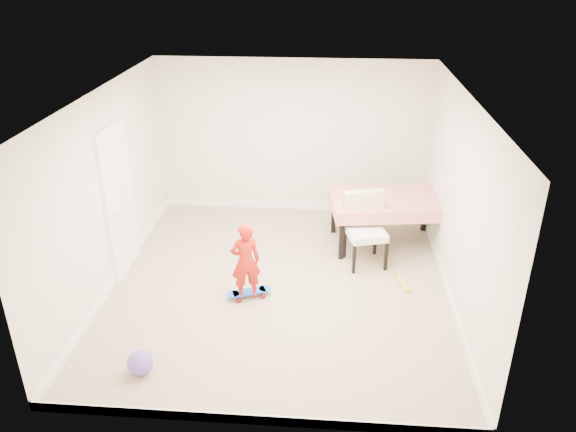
# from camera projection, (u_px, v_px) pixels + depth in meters

# --- Properties ---
(ground) EXTENTS (5.00, 5.00, 0.00)m
(ground) POSITION_uv_depth(u_px,v_px,m) (280.00, 285.00, 7.66)
(ground) COLOR tan
(ground) RESTS_ON ground
(ceiling) EXTENTS (4.50, 5.00, 0.04)m
(ceiling) POSITION_uv_depth(u_px,v_px,m) (278.00, 97.00, 6.54)
(ceiling) COLOR white
(ceiling) RESTS_ON wall_back
(wall_back) EXTENTS (4.50, 0.04, 2.60)m
(wall_back) POSITION_uv_depth(u_px,v_px,m) (293.00, 138.00, 9.32)
(wall_back) COLOR silver
(wall_back) RESTS_ON ground
(wall_front) EXTENTS (4.50, 0.04, 2.60)m
(wall_front) POSITION_uv_depth(u_px,v_px,m) (252.00, 312.00, 4.86)
(wall_front) COLOR silver
(wall_front) RESTS_ON ground
(wall_left) EXTENTS (0.04, 5.00, 2.60)m
(wall_left) POSITION_uv_depth(u_px,v_px,m) (107.00, 192.00, 7.25)
(wall_left) COLOR silver
(wall_left) RESTS_ON ground
(wall_right) EXTENTS (0.04, 5.00, 2.60)m
(wall_right) POSITION_uv_depth(u_px,v_px,m) (458.00, 203.00, 6.93)
(wall_right) COLOR silver
(wall_right) RESTS_ON ground
(door) EXTENTS (0.11, 0.94, 2.11)m
(door) POSITION_uv_depth(u_px,v_px,m) (119.00, 202.00, 7.64)
(door) COLOR white
(door) RESTS_ON ground
(baseboard_back) EXTENTS (4.50, 0.02, 0.12)m
(baseboard_back) POSITION_uv_depth(u_px,v_px,m) (293.00, 205.00, 9.87)
(baseboard_back) COLOR white
(baseboard_back) RESTS_ON ground
(baseboard_front) EXTENTS (4.50, 0.02, 0.12)m
(baseboard_front) POSITION_uv_depth(u_px,v_px,m) (256.00, 419.00, 5.39)
(baseboard_front) COLOR white
(baseboard_front) RESTS_ON ground
(baseboard_left) EXTENTS (0.02, 5.00, 0.12)m
(baseboard_left) POSITION_uv_depth(u_px,v_px,m) (119.00, 274.00, 7.79)
(baseboard_left) COLOR white
(baseboard_left) RESTS_ON ground
(baseboard_right) EXTENTS (0.02, 5.00, 0.12)m
(baseboard_right) POSITION_uv_depth(u_px,v_px,m) (447.00, 288.00, 7.47)
(baseboard_right) COLOR white
(baseboard_right) RESTS_ON ground
(dining_table) EXTENTS (1.79, 1.26, 0.78)m
(dining_table) POSITION_uv_depth(u_px,v_px,m) (385.00, 221.00, 8.56)
(dining_table) COLOR #B7091B
(dining_table) RESTS_ON ground
(dining_chair) EXTENTS (0.72, 0.78, 1.05)m
(dining_chair) POSITION_uv_depth(u_px,v_px,m) (366.00, 231.00, 7.95)
(dining_chair) COLOR silver
(dining_chair) RESTS_ON ground
(skateboard) EXTENTS (0.63, 0.42, 0.09)m
(skateboard) POSITION_uv_depth(u_px,v_px,m) (249.00, 294.00, 7.37)
(skateboard) COLOR blue
(skateboard) RESTS_ON ground
(child) EXTENTS (0.45, 0.37, 1.05)m
(child) POSITION_uv_depth(u_px,v_px,m) (246.00, 264.00, 7.13)
(child) COLOR red
(child) RESTS_ON ground
(balloon) EXTENTS (0.28, 0.28, 0.28)m
(balloon) POSITION_uv_depth(u_px,v_px,m) (140.00, 362.00, 6.01)
(balloon) COLOR #7050C0
(balloon) RESTS_ON ground
(foam_toy) EXTENTS (0.15, 0.40, 0.06)m
(foam_toy) POSITION_uv_depth(u_px,v_px,m) (403.00, 284.00, 7.62)
(foam_toy) COLOR yellow
(foam_toy) RESTS_ON ground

